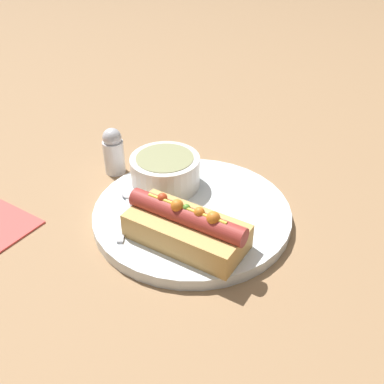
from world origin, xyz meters
TOP-DOWN VIEW (x-y plane):
  - ground_plane at (0.00, 0.00)m, footprint 4.00×4.00m
  - dinner_plate at (0.00, 0.00)m, footprint 0.29×0.29m
  - hot_dog at (0.00, -0.07)m, footprint 0.18×0.14m
  - soup_bowl at (-0.05, 0.06)m, footprint 0.11×0.11m
  - spoon at (-0.10, 0.02)m, footprint 0.03×0.14m
  - salt_shaker at (-0.15, 0.12)m, footprint 0.04×0.04m

SIDE VIEW (x-z plane):
  - ground_plane at x=0.00m, z-range 0.00..0.00m
  - dinner_plate at x=0.00m, z-range 0.00..0.02m
  - spoon at x=-0.10m, z-range 0.02..0.03m
  - salt_shaker at x=-0.15m, z-range 0.00..0.08m
  - hot_dog at x=0.00m, z-range 0.01..0.07m
  - soup_bowl at x=-0.05m, z-range 0.02..0.07m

